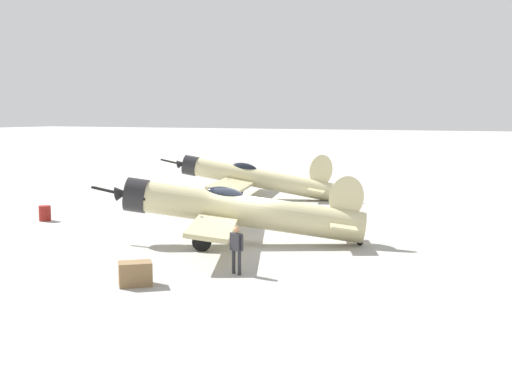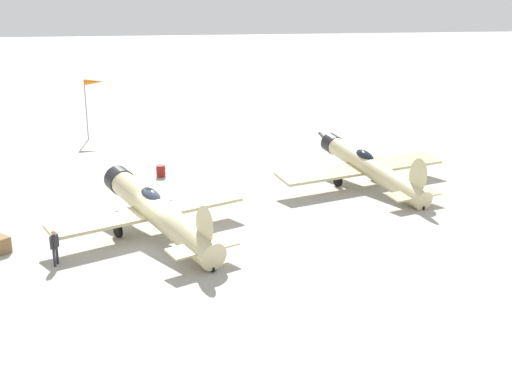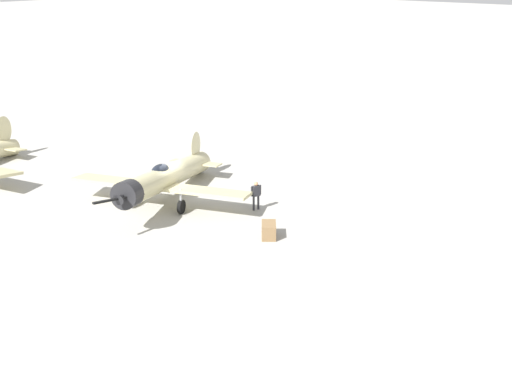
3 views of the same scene
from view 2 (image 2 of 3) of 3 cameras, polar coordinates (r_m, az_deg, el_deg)
ground_plane at (r=33.35m, az=-8.36°, el=-4.32°), size 400.00×400.00×0.00m
airplane_foreground at (r=33.28m, az=-8.88°, el=-1.64°), size 10.48×11.64×3.11m
airplane_mid_apron at (r=42.41m, az=9.97°, el=2.20°), size 12.44×11.67×3.19m
ground_crew_mechanic at (r=31.13m, az=-17.47°, el=-4.45°), size 0.38×0.63×1.72m
fuel_drum at (r=45.25m, az=-8.46°, el=1.85°), size 0.66×0.66×0.81m
windsock_mast at (r=58.10m, az=-14.28°, el=9.25°), size 1.70×0.61×5.34m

